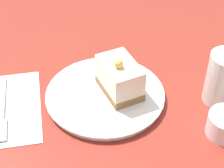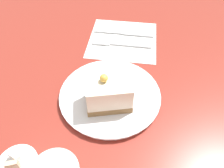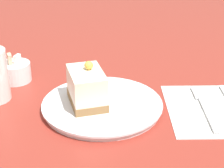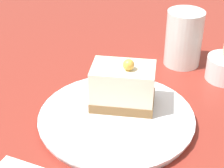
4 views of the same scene
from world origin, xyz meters
name	(u,v)px [view 2 (image 2 of 4)]	position (x,y,z in m)	size (l,w,h in m)	color
ground_plane	(109,105)	(0.00, 0.00, 0.00)	(4.00, 4.00, 0.00)	maroon
plate	(110,95)	(0.02, 0.00, 0.01)	(0.23, 0.23, 0.01)	white
cake_slice	(111,94)	(0.00, 0.00, 0.05)	(0.08, 0.11, 0.08)	olive
napkin	(123,39)	(0.25, -0.02, 0.00)	(0.21, 0.21, 0.00)	white
fork	(116,44)	(0.22, 0.00, 0.01)	(0.03, 0.18, 0.00)	silver
knife	(129,34)	(0.28, -0.04, 0.01)	(0.02, 0.19, 0.00)	silver
sugar_bowl	(20,168)	(-0.16, 0.14, 0.02)	(0.07, 0.07, 0.06)	white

